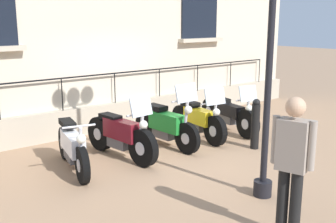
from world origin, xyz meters
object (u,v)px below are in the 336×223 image
Objects in this scene: motorcycle_yellow at (198,120)px; motorcycle_green at (166,126)px; bollard at (255,124)px; pedestrian_standing at (292,160)px; motorcycle_white at (73,148)px; motorcycle_black at (229,114)px; motorcycle_maroon at (121,136)px.

motorcycle_green is at bearing -89.76° from motorcycle_yellow.
motorcycle_green reaches higher than bollard.
pedestrian_standing reaches higher than motorcycle_yellow.
motorcycle_white is 1.00× the size of motorcycle_green.
motorcycle_green is at bearing -88.86° from motorcycle_black.
motorcycle_green is 1.85m from bollard.
motorcycle_yellow is at bearing 90.83° from motorcycle_white.
motorcycle_yellow is (-0.00, 0.92, -0.03)m from motorcycle_green.
motorcycle_black is (-0.04, 1.97, -0.05)m from motorcycle_green.
motorcycle_maroon is 3.87m from pedestrian_standing.
motorcycle_maroon is 0.95× the size of motorcycle_black.
motorcycle_green reaches higher than motorcycle_yellow.
motorcycle_maroon reaches higher than motorcycle_black.
bollard is at bearing 46.84° from motorcycle_green.
motorcycle_white is 1.01× the size of motorcycle_yellow.
motorcycle_white is at bearing -88.76° from motorcycle_maroon.
motorcycle_maroon reaches higher than bollard.
motorcycle_yellow is 0.89× the size of motorcycle_black.
motorcycle_black is at bearing 91.14° from motorcycle_green.
motorcycle_yellow is 1.83× the size of bollard.
motorcycle_green is at bearing -133.16° from bollard.
motorcycle_black is at bearing 91.93° from motorcycle_yellow.
motorcycle_white is at bearing -109.18° from bollard.
motorcycle_green is 0.91× the size of motorcycle_black.
bollard is at bearing 135.81° from pedestrian_standing.
motorcycle_maroon is 2.06m from motorcycle_yellow.
motorcycle_yellow is 1.05m from motorcycle_black.
motorcycle_yellow is at bearing 90.24° from motorcycle_green.
motorcycle_white is 4.14m from motorcycle_black.
motorcycle_yellow is 1.09× the size of pedestrian_standing.
motorcycle_maroon is (-0.02, 1.03, 0.03)m from motorcycle_white.
motorcycle_white is 3.98m from pedestrian_standing.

